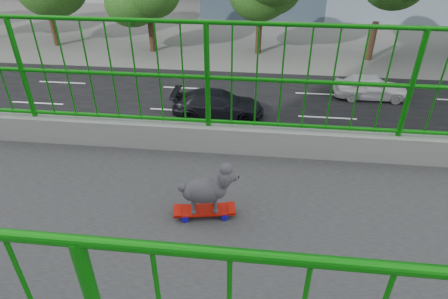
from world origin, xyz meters
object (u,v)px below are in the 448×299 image
poodle (207,188)px  car_3 (218,104)px  car_4 (371,87)px  car_0 (335,252)px  skateboard (205,211)px  car_1 (153,174)px

poodle → car_3: bearing=176.6°
car_3 → car_4: same height
car_0 → car_4: size_ratio=1.00×
skateboard → car_4: size_ratio=0.14×
poodle → car_0: (-5.71, 2.82, -6.61)m
poodle → car_3: (-15.31, -1.86, -6.61)m
car_0 → poodle: bearing=-26.3°
poodle → car_0: size_ratio=0.13×
car_4 → skateboard: bearing=160.6°
car_0 → car_4: (-12.80, 3.67, -0.00)m
skateboard → car_3: size_ratio=0.12×
skateboard → car_0: bearing=143.2°
skateboard → car_4: (-18.51, 6.51, -6.37)m
car_1 → car_3: size_ratio=0.92×
car_3 → car_0: bearing=-154.0°
poodle → car_3: 16.78m
car_1 → car_4: car_1 is taller
poodle → car_1: 11.64m
car_3 → car_4: bearing=-69.0°
skateboard → car_3: (-15.31, -1.83, -6.37)m
skateboard → car_0: 9.01m
poodle → car_3: poodle is taller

